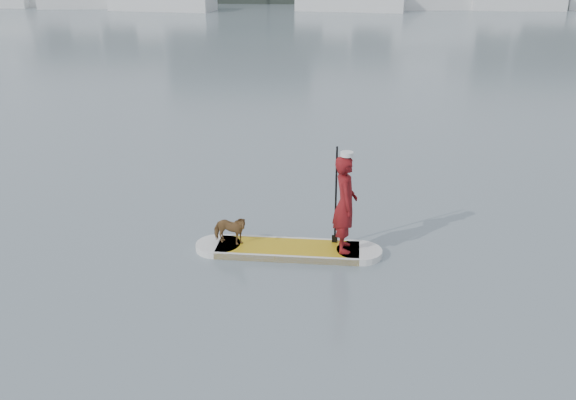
# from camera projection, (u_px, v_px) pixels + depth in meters

# --- Properties ---
(ground) EXTENTS (140.00, 140.00, 0.00)m
(ground) POSITION_uv_depth(u_px,v_px,m) (381.00, 239.00, 11.83)
(ground) COLOR slate
(ground) RESTS_ON ground
(paddleboard) EXTENTS (3.30, 0.90, 0.12)m
(paddleboard) POSITION_uv_depth(u_px,v_px,m) (288.00, 249.00, 11.29)
(paddleboard) COLOR #C29912
(paddleboard) RESTS_ON ground
(paddler) EXTENTS (0.45, 0.65, 1.70)m
(paddler) POSITION_uv_depth(u_px,v_px,m) (345.00, 204.00, 10.86)
(paddler) COLOR maroon
(paddler) RESTS_ON paddleboard
(white_cap) EXTENTS (0.22, 0.22, 0.07)m
(white_cap) POSITION_uv_depth(u_px,v_px,m) (347.00, 154.00, 10.53)
(white_cap) COLOR silver
(white_cap) RESTS_ON paddler
(dog) EXTENTS (0.69, 0.42, 0.54)m
(dog) POSITION_uv_depth(u_px,v_px,m) (230.00, 230.00, 11.27)
(dog) COLOR brown
(dog) RESTS_ON paddleboard
(paddle) EXTENTS (0.10, 0.30, 2.00)m
(paddle) POSITION_uv_depth(u_px,v_px,m) (336.00, 207.00, 11.17)
(paddle) COLOR black
(paddle) RESTS_ON ground
(sailboat_e) EXTENTS (7.60, 2.64, 10.94)m
(sailboat_e) POSITION_uv_depth(u_px,v_px,m) (516.00, 0.00, 53.23)
(sailboat_e) COLOR silver
(sailboat_e) RESTS_ON ground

